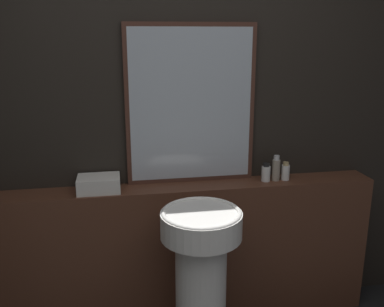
# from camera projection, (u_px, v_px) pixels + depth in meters

# --- Properties ---
(wall_back) EXTENTS (8.00, 0.06, 2.50)m
(wall_back) POSITION_uv_depth(u_px,v_px,m) (176.00, 119.00, 2.51)
(wall_back) COLOR black
(wall_back) RESTS_ON ground_plane
(vanity_counter) EXTENTS (2.36, 0.21, 0.88)m
(vanity_counter) POSITION_uv_depth(u_px,v_px,m) (180.00, 254.00, 2.60)
(vanity_counter) COLOR #512D1E
(vanity_counter) RESTS_ON ground_plane
(pedestal_sink) EXTENTS (0.42, 0.42, 0.88)m
(pedestal_sink) POSITION_uv_depth(u_px,v_px,m) (201.00, 274.00, 2.24)
(pedestal_sink) COLOR white
(pedestal_sink) RESTS_ON ground_plane
(mirror) EXTENTS (0.75, 0.03, 0.92)m
(mirror) POSITION_uv_depth(u_px,v_px,m) (191.00, 105.00, 2.46)
(mirror) COLOR #47281E
(mirror) RESTS_ON vanity_counter
(towel_stack) EXTENTS (0.24, 0.17, 0.09)m
(towel_stack) POSITION_uv_depth(u_px,v_px,m) (99.00, 184.00, 2.40)
(towel_stack) COLOR silver
(towel_stack) RESTS_ON vanity_counter
(shampoo_bottle) EXTENTS (0.05, 0.05, 0.11)m
(shampoo_bottle) POSITION_uv_depth(u_px,v_px,m) (266.00, 173.00, 2.56)
(shampoo_bottle) COLOR white
(shampoo_bottle) RESTS_ON vanity_counter
(conditioner_bottle) EXTENTS (0.05, 0.05, 0.16)m
(conditioner_bottle) POSITION_uv_depth(u_px,v_px,m) (276.00, 169.00, 2.57)
(conditioner_bottle) COLOR gray
(conditioner_bottle) RESTS_ON vanity_counter
(lotion_bottle) EXTENTS (0.05, 0.05, 0.11)m
(lotion_bottle) POSITION_uv_depth(u_px,v_px,m) (285.00, 172.00, 2.58)
(lotion_bottle) COLOR white
(lotion_bottle) RESTS_ON vanity_counter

